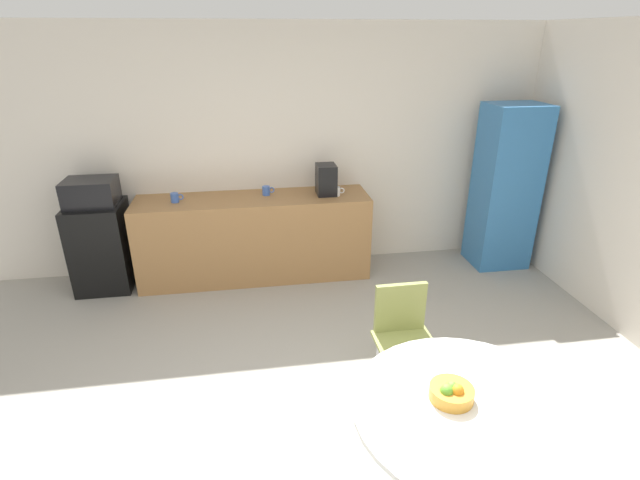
% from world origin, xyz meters
% --- Properties ---
extents(ground_plane, '(6.00, 6.00, 0.00)m').
position_xyz_m(ground_plane, '(0.00, 0.00, 0.00)').
color(ground_plane, '#9E998E').
extents(wall_back, '(6.00, 0.10, 2.60)m').
position_xyz_m(wall_back, '(0.00, 3.00, 1.30)').
color(wall_back, silver).
rests_on(wall_back, ground_plane).
extents(counter_block, '(2.43, 0.60, 0.90)m').
position_xyz_m(counter_block, '(-0.22, 2.65, 0.45)').
color(counter_block, '#9E7042').
rests_on(counter_block, ground_plane).
extents(mini_fridge, '(0.54, 0.54, 0.91)m').
position_xyz_m(mini_fridge, '(-1.79, 2.65, 0.45)').
color(mini_fridge, black).
rests_on(mini_fridge, ground_plane).
extents(microwave, '(0.48, 0.38, 0.26)m').
position_xyz_m(microwave, '(-1.79, 2.65, 1.04)').
color(microwave, black).
rests_on(microwave, mini_fridge).
extents(locker_cabinet, '(0.60, 0.50, 1.81)m').
position_xyz_m(locker_cabinet, '(2.55, 2.55, 0.90)').
color(locker_cabinet, '#3372B2').
rests_on(locker_cabinet, ground_plane).
extents(round_table, '(1.21, 1.21, 0.72)m').
position_xyz_m(round_table, '(0.78, -0.38, 0.61)').
color(round_table, silver).
rests_on(round_table, ground_plane).
extents(chair_olive, '(0.42, 0.42, 0.83)m').
position_xyz_m(chair_olive, '(0.78, 0.64, 0.52)').
color(chair_olive, silver).
rests_on(chair_olive, ground_plane).
extents(fruit_bowl, '(0.23, 0.23, 0.11)m').
position_xyz_m(fruit_bowl, '(0.71, -0.31, 0.77)').
color(fruit_bowl, gold).
rests_on(fruit_bowl, round_table).
extents(mug_white, '(0.13, 0.08, 0.09)m').
position_xyz_m(mug_white, '(-1.00, 2.63, 0.95)').
color(mug_white, '#3F66BF').
rests_on(mug_white, counter_block).
extents(mug_green, '(0.13, 0.08, 0.09)m').
position_xyz_m(mug_green, '(0.66, 2.58, 0.95)').
color(mug_green, white).
rests_on(mug_green, counter_block).
extents(mug_red, '(0.13, 0.08, 0.09)m').
position_xyz_m(mug_red, '(-0.07, 2.72, 0.95)').
color(mug_red, '#3F66BF').
rests_on(mug_red, counter_block).
extents(coffee_maker, '(0.20, 0.24, 0.32)m').
position_xyz_m(coffee_maker, '(0.56, 2.65, 1.06)').
color(coffee_maker, black).
rests_on(coffee_maker, counter_block).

